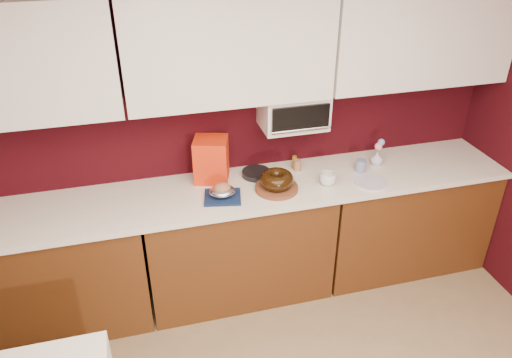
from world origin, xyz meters
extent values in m
cube|color=#33070C|center=(0.00, 2.25, 1.25)|extent=(4.00, 0.02, 2.50)
cube|color=#532C10|center=(-1.33, 1.94, 0.43)|extent=(1.31, 0.58, 0.86)
cube|color=#532C10|center=(0.00, 1.94, 0.43)|extent=(1.31, 0.58, 0.86)
cube|color=#532C10|center=(1.33, 1.94, 0.43)|extent=(1.31, 0.58, 0.86)
cube|color=white|center=(0.00, 1.94, 0.88)|extent=(4.00, 0.62, 0.04)
cube|color=white|center=(0.00, 2.08, 1.85)|extent=(1.31, 0.33, 0.70)
cube|color=white|center=(1.33, 2.08, 1.85)|extent=(1.31, 0.33, 0.70)
cube|color=white|center=(0.45, 2.10, 1.38)|extent=(0.45, 0.30, 0.25)
cube|color=black|center=(0.45, 1.94, 1.38)|extent=(0.40, 0.02, 0.18)
cylinder|color=silver|center=(0.45, 1.93, 1.30)|extent=(0.42, 0.02, 0.02)
cylinder|color=brown|center=(0.27, 1.86, 0.91)|extent=(0.32, 0.32, 0.03)
torus|color=black|center=(0.27, 1.86, 0.98)|extent=(0.27, 0.27, 0.09)
cube|color=#122245|center=(-0.12, 1.85, 0.91)|extent=(0.28, 0.25, 0.02)
ellipsoid|color=silver|center=(-0.12, 1.85, 0.96)|extent=(0.18, 0.15, 0.06)
ellipsoid|color=#A66C4B|center=(-0.12, 1.85, 0.98)|extent=(0.13, 0.12, 0.07)
cube|color=red|center=(-0.14, 2.12, 1.06)|extent=(0.28, 0.27, 0.32)
cylinder|color=black|center=(0.18, 2.09, 0.92)|extent=(0.26, 0.26, 0.04)
imported|color=silver|center=(0.63, 1.84, 0.96)|extent=(0.14, 0.14, 0.11)
cylinder|color=navy|center=(0.94, 1.96, 0.95)|extent=(0.09, 0.09, 0.09)
imported|color=silver|center=(1.10, 2.02, 0.96)|extent=(0.08, 0.08, 0.11)
sphere|color=pink|center=(1.10, 2.02, 1.05)|extent=(0.06, 0.06, 0.06)
sphere|color=#819ECE|center=(1.13, 2.04, 1.07)|extent=(0.05, 0.05, 0.05)
cylinder|color=silver|center=(0.94, 1.77, 0.91)|extent=(0.27, 0.27, 0.01)
cylinder|color=brown|center=(0.48, 2.12, 0.95)|extent=(0.04, 0.04, 0.10)
cylinder|color=#986345|center=(0.49, 2.09, 0.94)|extent=(0.07, 0.07, 0.08)
camera|label=1|loc=(-0.63, -0.94, 2.69)|focal=35.00mm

